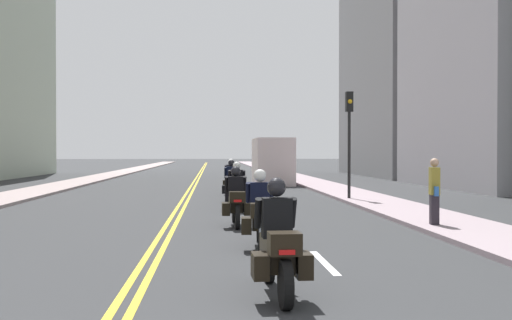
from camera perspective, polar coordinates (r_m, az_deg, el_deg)
ground_plane at (r=50.83m, az=-5.31°, el=-1.49°), size 264.00×264.00×0.00m
sidewalk_left at (r=51.52m, az=-13.56°, el=-1.41°), size 2.42×144.00×0.12m
sidewalk_right at (r=51.20m, az=2.99°, el=-1.40°), size 2.42×144.00×0.12m
centreline_yellow_inner at (r=50.83m, az=-5.45°, el=-1.48°), size 0.12×132.00×0.01m
centreline_yellow_outer at (r=50.82m, az=-5.18°, el=-1.48°), size 0.12×132.00×0.01m
lane_dashes_white at (r=31.90m, az=-0.50°, el=-2.79°), size 0.14×56.40×0.01m
building_right_2 at (r=53.57m, az=13.43°, el=9.58°), size 7.12×18.00×20.44m
motorcycle_0 at (r=8.39m, az=2.01°, el=-8.22°), size 0.78×2.23×1.61m
motorcycle_1 at (r=12.62m, az=0.38°, el=-5.14°), size 0.78×2.17×1.61m
motorcycle_2 at (r=16.27m, az=-1.86°, el=-3.85°), size 0.77×2.20×1.58m
motorcycle_3 at (r=20.64m, az=-1.79°, el=-2.87°), size 0.78×2.23×1.64m
motorcycle_4 at (r=24.65m, az=-2.28°, el=-2.27°), size 0.77×2.16×1.66m
motorcycle_5 at (r=28.52m, az=-2.33°, el=-1.88°), size 0.77×2.25×1.65m
traffic_light_near at (r=24.94m, az=8.61°, el=3.21°), size 0.28×0.38×4.37m
pedestrian_0 at (r=16.29m, az=16.16°, el=-2.90°), size 0.27×0.50×1.80m
parked_truck at (r=38.18m, az=1.45°, el=-0.30°), size 2.20×6.50×2.80m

